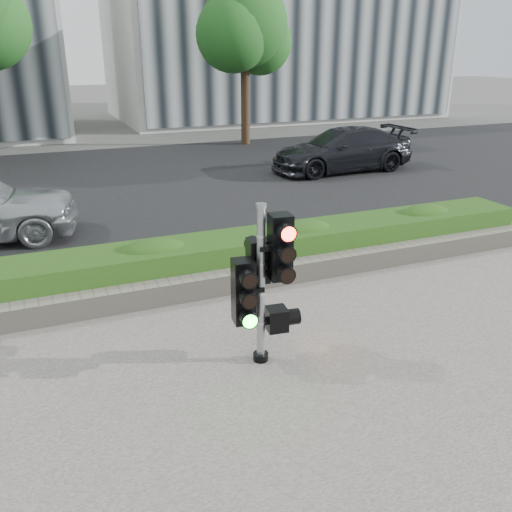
# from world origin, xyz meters

# --- Properties ---
(ground) EXTENTS (120.00, 120.00, 0.00)m
(ground) POSITION_xyz_m (0.00, 0.00, 0.00)
(ground) COLOR #51514C
(ground) RESTS_ON ground
(sidewalk) EXTENTS (16.00, 11.00, 0.03)m
(sidewalk) POSITION_xyz_m (0.00, -2.50, 0.01)
(sidewalk) COLOR #9E9389
(sidewalk) RESTS_ON ground
(road) EXTENTS (60.00, 13.00, 0.02)m
(road) POSITION_xyz_m (0.00, 10.00, 0.01)
(road) COLOR black
(road) RESTS_ON ground
(curb) EXTENTS (60.00, 0.25, 0.12)m
(curb) POSITION_xyz_m (0.00, 3.15, 0.06)
(curb) COLOR gray
(curb) RESTS_ON ground
(stone_wall) EXTENTS (12.00, 0.32, 0.34)m
(stone_wall) POSITION_xyz_m (0.00, 1.90, 0.20)
(stone_wall) COLOR gray
(stone_wall) RESTS_ON sidewalk
(hedge) EXTENTS (12.00, 1.00, 0.68)m
(hedge) POSITION_xyz_m (0.00, 2.55, 0.37)
(hedge) COLOR #417B26
(hedge) RESTS_ON sidewalk
(building_right) EXTENTS (18.00, 10.00, 12.00)m
(building_right) POSITION_xyz_m (11.00, 25.00, 6.00)
(building_right) COLOR #B7B7B2
(building_right) RESTS_ON ground
(tree_right) EXTENTS (4.10, 3.58, 6.53)m
(tree_right) POSITION_xyz_m (5.48, 15.55, 4.48)
(tree_right) COLOR black
(tree_right) RESTS_ON ground
(traffic_signal) EXTENTS (0.72, 0.55, 2.04)m
(traffic_signal) POSITION_xyz_m (-0.46, -0.18, 1.16)
(traffic_signal) COLOR black
(traffic_signal) RESTS_ON sidewalk
(car_dark) EXTENTS (4.71, 2.02, 1.35)m
(car_dark) POSITION_xyz_m (6.40, 9.36, 0.70)
(car_dark) COLOR black
(car_dark) RESTS_ON road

